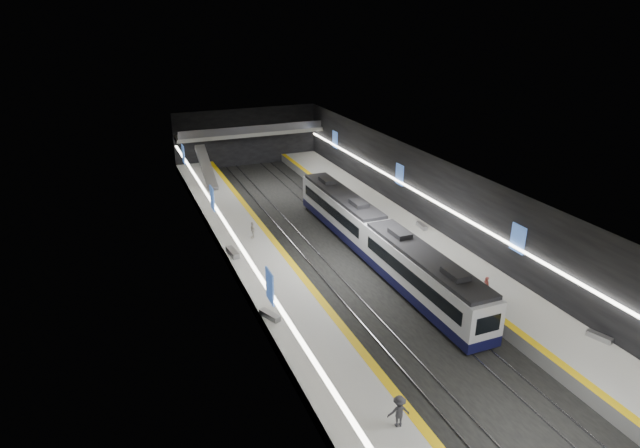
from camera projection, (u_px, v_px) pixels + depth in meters
name	position (u px, v px, depth m)	size (l,w,h in m)	color
ground	(354.00, 269.00, 46.01)	(70.00, 70.00, 0.00)	black
ceiling	(357.00, 180.00, 42.96)	(20.00, 70.00, 0.04)	beige
wall_left	(238.00, 245.00, 41.00)	(0.04, 70.00, 8.00)	black
wall_right	(456.00, 210.00, 47.97)	(0.04, 70.00, 8.00)	black
wall_back	(247.00, 137.00, 74.47)	(20.00, 0.04, 8.00)	black
platform_left	(271.00, 280.00, 43.20)	(5.00, 70.00, 1.00)	slate
tile_surface_left	(271.00, 274.00, 43.01)	(5.00, 70.00, 0.02)	#B7B7B1
tactile_strip_left	(296.00, 269.00, 43.77)	(0.60, 70.00, 0.02)	yellow
platform_right	(429.00, 250.00, 48.43)	(5.00, 70.00, 1.00)	slate
tile_surface_right	(430.00, 245.00, 48.24)	(5.00, 70.00, 0.02)	#B7B7B1
tactile_strip_right	(409.00, 249.00, 47.47)	(0.60, 70.00, 0.02)	yellow
rails	(355.00, 268.00, 45.98)	(6.52, 70.00, 0.12)	gray
train	(377.00, 238.00, 46.71)	(2.69, 30.05, 3.60)	#0E0E34
ad_posters	(351.00, 217.00, 45.15)	(19.94, 53.50, 2.20)	#3B61B1
cove_light_left	(241.00, 247.00, 41.14)	(0.25, 68.60, 0.12)	white
cove_light_right	(454.00, 213.00, 47.98)	(0.25, 68.60, 0.12)	white
mezzanine_bridge	(250.00, 133.00, 72.30)	(20.00, 3.00, 1.50)	gray
escalator	(206.00, 167.00, 64.56)	(1.20, 8.00, 0.60)	#99999E
bench_left_near	(270.00, 315.00, 36.89)	(0.48, 1.74, 0.43)	#99999E
bench_left_far	(233.00, 253.00, 46.16)	(0.56, 2.02, 0.49)	#99999E
bench_right_near	(599.00, 337.00, 34.53)	(0.44, 1.59, 0.39)	#99999E
bench_right_far	(422.00, 226.00, 51.86)	(0.46, 1.64, 0.40)	#99999E
passenger_right_a	(486.00, 286.00, 39.55)	(0.56, 0.37, 1.54)	#BF4E47
passenger_left_a	(253.00, 230.00, 49.39)	(0.94, 0.39, 1.61)	silver
passenger_left_b	(399.00, 412.00, 27.19)	(1.18, 0.68, 1.82)	#38383F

